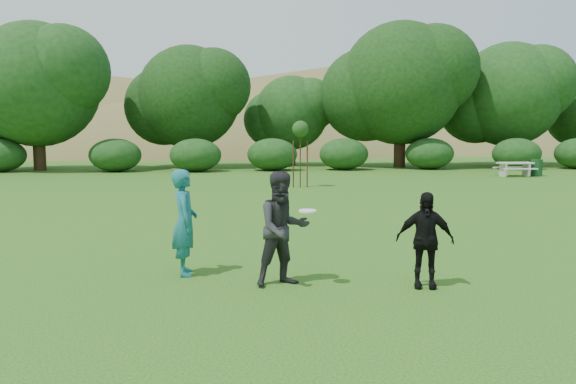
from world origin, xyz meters
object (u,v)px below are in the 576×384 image
trash_can_near (536,168)px  sapling (300,131)px  player_black (425,240)px  picnic_table (515,167)px  player_teal (185,222)px  player_grey (283,229)px

trash_can_near → sapling: sapling is taller
player_black → trash_can_near: bearing=70.5°
picnic_table → sapling: bearing=-158.6°
trash_can_near → sapling: bearing=-160.0°
player_black → player_teal: bearing=176.5°
trash_can_near → sapling: (-13.41, -4.87, 1.97)m
sapling → picnic_table: bearing=21.4°
player_grey → player_black: (2.14, -0.34, -0.15)m
player_grey → picnic_table: (14.25, 20.08, -0.37)m
player_black → picnic_table: (12.11, 20.42, -0.22)m
player_grey → trash_can_near: player_grey is taller
player_black → sapling: size_ratio=0.52×
player_black → picnic_table: player_black is taller
player_black → picnic_table: size_ratio=0.82×
player_black → trash_can_near: (13.39, 20.53, -0.29)m
player_teal → player_black: 3.89m
player_grey → sapling: (2.11, 15.32, 1.53)m
picnic_table → player_grey: bearing=-125.4°
player_teal → picnic_table: player_teal is taller
player_teal → trash_can_near: player_teal is taller
player_grey → trash_can_near: (15.53, 20.19, -0.44)m
player_teal → picnic_table: 24.94m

